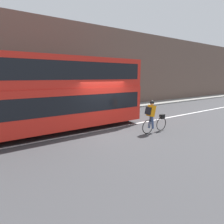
# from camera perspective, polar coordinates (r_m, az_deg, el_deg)

# --- Properties ---
(ground_plane) EXTENTS (80.00, 80.00, 0.00)m
(ground_plane) POSITION_cam_1_polar(r_m,az_deg,el_deg) (9.04, -1.86, -6.19)
(ground_plane) COLOR #38383A
(road_center_line) EXTENTS (50.00, 0.14, 0.01)m
(road_center_line) POSITION_cam_1_polar(r_m,az_deg,el_deg) (9.27, -2.73, -5.72)
(road_center_line) COLOR silver
(road_center_line) RESTS_ON ground_plane
(sidewalk_curb) EXTENTS (60.00, 1.74, 0.12)m
(sidewalk_curb) POSITION_cam_1_polar(r_m,az_deg,el_deg) (13.62, -13.17, -0.18)
(sidewalk_curb) COLOR gray
(sidewalk_curb) RESTS_ON ground_plane
(building_facade) EXTENTS (60.00, 0.30, 6.87)m
(building_facade) POSITION_cam_1_polar(r_m,az_deg,el_deg) (14.34, -15.22, 13.87)
(building_facade) COLOR brown
(building_facade) RESTS_ON ground_plane
(bus) EXTENTS (10.70, 2.48, 3.67)m
(bus) POSITION_cam_1_polar(r_m,az_deg,el_deg) (8.94, -23.45, 6.02)
(bus) COLOR black
(bus) RESTS_ON ground_plane
(cyclist_on_bike) EXTENTS (1.65, 0.32, 1.63)m
(cyclist_on_bike) POSITION_cam_1_polar(r_m,az_deg,el_deg) (8.77, 13.15, -1.10)
(cyclist_on_bike) COLOR black
(cyclist_on_bike) RESTS_ON ground_plane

